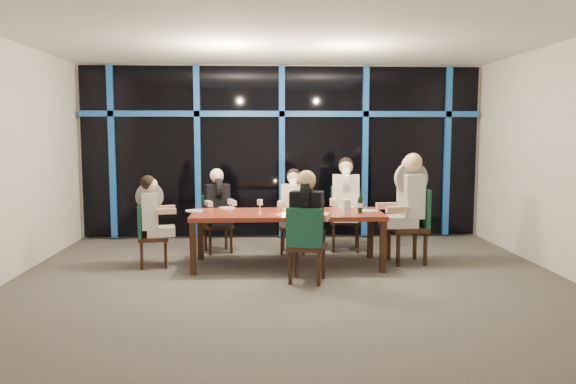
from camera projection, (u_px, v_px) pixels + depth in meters
name	position (u px, v px, depth m)	size (l,w,h in m)	color
room	(290.00, 117.00, 6.77)	(7.04, 7.00, 3.02)	#56524C
window_wall	(282.00, 149.00, 9.74)	(6.86, 0.43, 2.94)	black
dining_table	(287.00, 217.00, 7.71)	(2.60, 1.00, 0.75)	maroon
chair_far_left	(217.00, 220.00, 8.70)	(0.51, 0.51, 0.88)	black
chair_far_mid	(294.00, 221.00, 8.62)	(0.45, 0.45, 0.88)	black
chair_far_right	(345.00, 215.00, 8.83)	(0.51, 0.51, 0.99)	black
chair_end_left	(147.00, 232.00, 7.67)	(0.47, 0.47, 0.86)	black
chair_end_right	(414.00, 222.00, 7.90)	(0.54, 0.54, 1.06)	black
chair_near_mid	(306.00, 241.00, 6.81)	(0.54, 0.54, 0.94)	black
diner_far_left	(218.00, 198.00, 8.59)	(0.52, 0.60, 0.86)	black
diner_far_mid	(293.00, 198.00, 8.51)	(0.46, 0.57, 0.86)	white
diner_far_right	(346.00, 190.00, 8.70)	(0.53, 0.65, 0.97)	white
diner_end_left	(152.00, 207.00, 7.65)	(0.57, 0.47, 0.84)	black
diner_end_right	(408.00, 192.00, 7.84)	(0.68, 0.56, 1.03)	black
diner_near_mid	(307.00, 210.00, 6.85)	(0.54, 0.64, 0.92)	black
plate_far_left	(227.00, 208.00, 8.08)	(0.24, 0.24, 0.01)	white
plate_far_mid	(291.00, 209.00, 7.96)	(0.24, 0.24, 0.01)	white
plate_far_right	(347.00, 207.00, 8.16)	(0.24, 0.24, 0.01)	white
plate_end_left	(195.00, 211.00, 7.79)	(0.24, 0.24, 0.01)	white
plate_end_right	(369.00, 211.00, 7.78)	(0.24, 0.24, 0.01)	white
plate_near_mid	(315.00, 215.00, 7.41)	(0.24, 0.24, 0.01)	white
wine_bottle	(360.00, 205.00, 7.61)	(0.07, 0.07, 0.29)	black
water_pitcher	(346.00, 207.00, 7.48)	(0.13, 0.11, 0.20)	silver
tea_light	(283.00, 213.00, 7.49)	(0.05, 0.05, 0.03)	#FF9B4C
wine_glass_a	(260.00, 203.00, 7.57)	(0.07, 0.07, 0.19)	silver
wine_glass_b	(295.00, 202.00, 7.82)	(0.07, 0.07, 0.17)	silver
wine_glass_c	(322.00, 203.00, 7.74)	(0.06, 0.06, 0.16)	white
wine_glass_d	(230.00, 202.00, 7.73)	(0.07, 0.07, 0.18)	silver
wine_glass_e	(347.00, 203.00, 7.81)	(0.06, 0.06, 0.16)	silver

